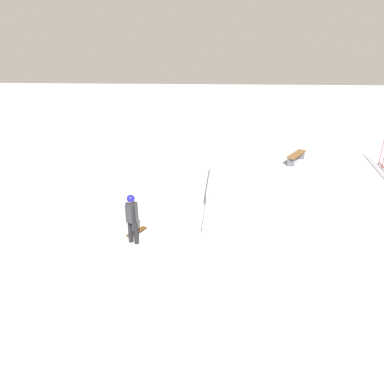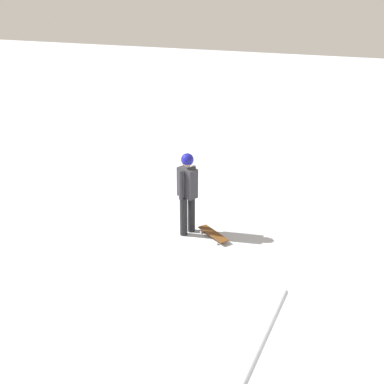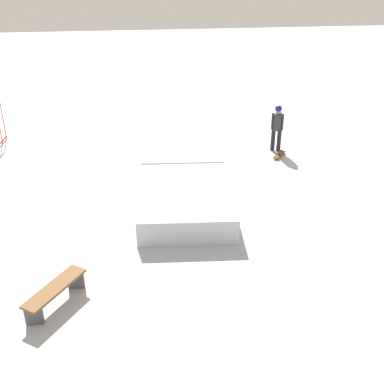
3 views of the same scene
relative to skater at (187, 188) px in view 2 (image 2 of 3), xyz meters
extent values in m
plane|color=#B2B7C1|center=(-2.66, 3.38, -1.01)|extent=(60.00, 60.00, 0.00)
cube|color=silver|center=(-1.41, 3.59, -0.86)|extent=(1.96, 2.71, 0.30)
cylinder|color=gray|center=(-2.31, 3.65, -0.31)|extent=(0.25, 2.60, 0.08)
cylinder|color=black|center=(-0.05, -0.10, -0.60)|extent=(0.15, 0.15, 0.82)
cylinder|color=black|center=(0.05, 0.10, -0.60)|extent=(0.15, 0.15, 0.82)
cube|color=#2D2D33|center=(0.00, 0.00, 0.11)|extent=(0.44, 0.36, 0.60)
cylinder|color=#2D2D33|center=(-0.07, -0.16, 0.11)|extent=(0.09, 0.09, 0.60)
cylinder|color=#2D2D33|center=(0.07, 0.16, 0.11)|extent=(0.09, 0.09, 0.60)
sphere|color=tan|center=(0.00, 0.00, 0.56)|extent=(0.22, 0.22, 0.22)
sphere|color=navy|center=(0.00, 0.00, 0.59)|extent=(0.25, 0.25, 0.25)
cube|color=#593314|center=(-0.55, 0.00, -0.93)|extent=(0.76, 0.63, 0.02)
cylinder|color=silver|center=(-0.85, 0.07, -0.98)|extent=(0.06, 0.06, 0.06)
cylinder|color=silver|center=(-0.71, 0.26, -0.98)|extent=(0.06, 0.06, 0.06)
cylinder|color=silver|center=(-0.39, -0.26, -0.98)|extent=(0.06, 0.06, 0.06)
cylinder|color=silver|center=(-0.26, -0.07, -0.98)|extent=(0.06, 0.06, 0.06)
camera|label=1|loc=(10.39, 2.32, 5.69)|focal=35.03mm
camera|label=2|loc=(-3.16, 8.25, 3.80)|focal=45.49mm
camera|label=3|loc=(-16.22, 5.00, 5.95)|focal=45.73mm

